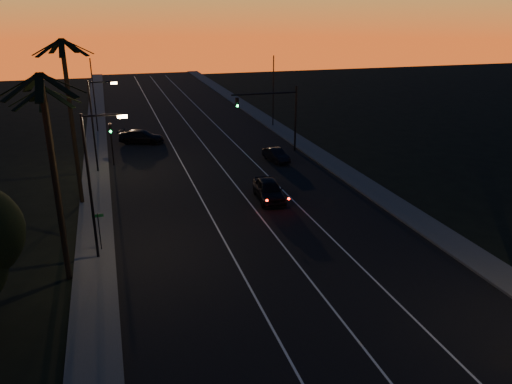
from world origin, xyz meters
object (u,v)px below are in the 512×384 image
object	(u,v)px
signal_mast	(275,108)
cross_car	(142,137)
right_car	(276,155)
lead_car	(269,190)

from	to	relation	value
signal_mast	cross_car	bearing A→B (deg)	148.95
signal_mast	cross_car	distance (m)	16.04
right_car	cross_car	world-z (taller)	cross_car
lead_car	cross_car	world-z (taller)	lead_car
signal_mast	right_car	xyz separation A→B (m)	(-0.91, -3.27, -4.13)
signal_mast	cross_car	xyz separation A→B (m)	(-13.30, 8.01, -4.03)
signal_mast	right_car	size ratio (longest dim) A/B	1.76
signal_mast	right_car	world-z (taller)	signal_mast
right_car	lead_car	bearing A→B (deg)	-111.79
signal_mast	right_car	distance (m)	5.35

